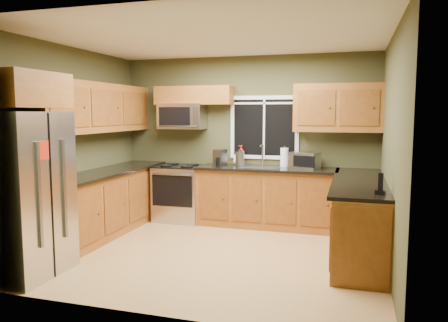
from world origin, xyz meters
The scene contains 28 objects.
floor centered at (0.00, 0.00, 0.00)m, with size 4.20×4.20×0.00m, color tan.
ceiling centered at (0.00, 0.00, 2.70)m, with size 4.20×4.20×0.00m, color white.
back_wall centered at (0.00, 1.80, 1.35)m, with size 4.20×4.20×0.00m, color #414124.
front_wall centered at (0.00, -1.80, 1.35)m, with size 4.20×4.20×0.00m, color #414124.
left_wall centered at (-2.10, 0.00, 1.35)m, with size 3.60×3.60×0.00m, color #414124.
right_wall centered at (2.10, 0.00, 1.35)m, with size 3.60×3.60×0.00m, color #414124.
window centered at (0.30, 1.78, 1.55)m, with size 1.12×0.03×1.02m.
base_cabinets_left centered at (-1.80, 0.48, 0.45)m, with size 0.60×2.65×0.90m, color brown.
countertop_left centered at (-1.78, 0.48, 0.92)m, with size 0.65×2.65×0.04m, color black.
base_cabinets_back centered at (0.42, 1.50, 0.45)m, with size 2.17×0.60×0.90m, color brown.
countertop_back centered at (0.42, 1.48, 0.92)m, with size 2.17×0.65×0.04m, color black.
base_cabinets_peninsula centered at (1.80, 0.54, 0.45)m, with size 0.60×2.52×0.90m.
countertop_peninsula centered at (1.78, 0.55, 0.92)m, with size 0.65×2.50×0.04m, color black.
upper_cabinets_left centered at (-1.94, 0.48, 1.86)m, with size 0.33×2.65×0.72m, color brown.
upper_cabinets_back_left centered at (-0.85, 1.64, 2.07)m, with size 1.30×0.33×0.30m, color brown.
upper_cabinets_back_right centered at (1.45, 1.64, 1.86)m, with size 1.30×0.33×0.72m, color brown.
upper_cabinet_over_fridge centered at (-1.74, -1.30, 2.03)m, with size 0.72×0.90×0.38m, color brown.
refrigerator centered at (-1.74, -1.30, 0.90)m, with size 0.74×0.90×1.80m.
range centered at (-1.05, 1.47, 0.47)m, with size 0.76×0.69×0.94m.
microwave centered at (-1.05, 1.61, 1.73)m, with size 0.76×0.41×0.42m.
sink centered at (0.30, 1.49, 0.95)m, with size 0.60×0.42×0.36m.
toaster_oven centered at (0.99, 1.51, 1.07)m, with size 0.48×0.42×0.25m.
coffee_maker centered at (-0.36, 1.49, 1.06)m, with size 0.20×0.24×0.26m.
kettle centered at (-0.05, 1.59, 1.06)m, with size 0.15×0.15×0.27m.
paper_towel_roll centered at (0.65, 1.68, 1.09)m, with size 0.15×0.15×0.32m.
soap_bottle_a centered at (-0.04, 1.62, 1.10)m, with size 0.13×0.13×0.33m, color red.
soap_bottle_c centered at (-0.13, 1.70, 1.03)m, with size 0.14×0.14×0.18m, color white.
cordless_phone centered at (1.98, -0.39, 1.01)m, with size 0.12×0.12×0.22m.
Camera 1 is at (1.70, -5.17, 1.79)m, focal length 35.00 mm.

